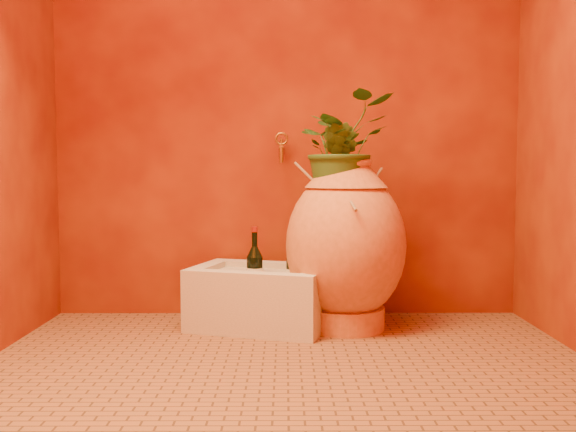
{
  "coord_description": "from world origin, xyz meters",
  "views": [
    {
      "loc": [
        -0.01,
        -2.49,
        0.78
      ],
      "look_at": [
        0.0,
        0.35,
        0.58
      ],
      "focal_mm": 40.0,
      "sensor_mm": 36.0,
      "label": 1
    }
  ],
  "objects_px": {
    "amphora": "(346,244)",
    "wall_tap": "(281,146)",
    "wine_bottle_b": "(293,272)",
    "stone_basin": "(261,298)",
    "wine_bottle_a": "(255,271)",
    "wine_bottle_c": "(298,268)"
  },
  "relations": [
    {
      "from": "wine_bottle_a",
      "to": "wine_bottle_c",
      "type": "bearing_deg",
      "value": 24.67
    },
    {
      "from": "amphora",
      "to": "wine_bottle_b",
      "type": "xyz_separation_m",
      "value": [
        -0.26,
        0.06,
        -0.14
      ]
    },
    {
      "from": "wine_bottle_a",
      "to": "wine_bottle_c",
      "type": "relative_size",
      "value": 1.01
    },
    {
      "from": "stone_basin",
      "to": "wall_tap",
      "type": "bearing_deg",
      "value": 66.82
    },
    {
      "from": "wine_bottle_a",
      "to": "wall_tap",
      "type": "height_order",
      "value": "wall_tap"
    },
    {
      "from": "amphora",
      "to": "wall_tap",
      "type": "height_order",
      "value": "wall_tap"
    },
    {
      "from": "wine_bottle_b",
      "to": "stone_basin",
      "type": "bearing_deg",
      "value": -169.21
    },
    {
      "from": "amphora",
      "to": "stone_basin",
      "type": "distance_m",
      "value": 0.5
    },
    {
      "from": "wine_bottle_c",
      "to": "wall_tap",
      "type": "bearing_deg",
      "value": 114.67
    },
    {
      "from": "stone_basin",
      "to": "wine_bottle_c",
      "type": "bearing_deg",
      "value": 18.27
    },
    {
      "from": "amphora",
      "to": "wall_tap",
      "type": "distance_m",
      "value": 0.65
    },
    {
      "from": "wine_bottle_a",
      "to": "wine_bottle_b",
      "type": "distance_m",
      "value": 0.2
    },
    {
      "from": "amphora",
      "to": "wine_bottle_c",
      "type": "relative_size",
      "value": 2.51
    },
    {
      "from": "wine_bottle_a",
      "to": "wall_tap",
      "type": "xyz_separation_m",
      "value": [
        0.13,
        0.28,
        0.62
      ]
    },
    {
      "from": "wine_bottle_b",
      "to": "wall_tap",
      "type": "relative_size",
      "value": 1.86
    },
    {
      "from": "wine_bottle_a",
      "to": "stone_basin",
      "type": "bearing_deg",
      "value": 53.24
    },
    {
      "from": "wine_bottle_a",
      "to": "wine_bottle_b",
      "type": "relative_size",
      "value": 1.13
    },
    {
      "from": "stone_basin",
      "to": "amphora",
      "type": "bearing_deg",
      "value": -3.45
    },
    {
      "from": "stone_basin",
      "to": "wine_bottle_c",
      "type": "height_order",
      "value": "wine_bottle_c"
    },
    {
      "from": "amphora",
      "to": "wine_bottle_c",
      "type": "height_order",
      "value": "amphora"
    },
    {
      "from": "amphora",
      "to": "wine_bottle_c",
      "type": "xyz_separation_m",
      "value": [
        -0.24,
        0.09,
        -0.13
      ]
    },
    {
      "from": "amphora",
      "to": "wine_bottle_a",
      "type": "bearing_deg",
      "value": -178.58
    }
  ]
}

